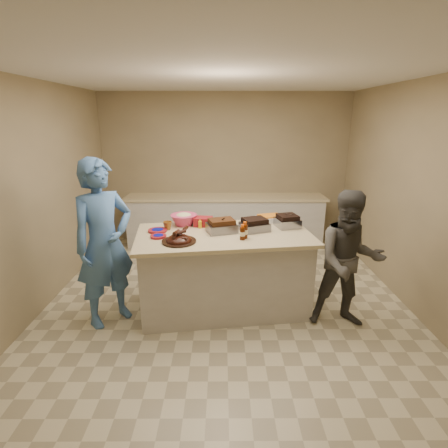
{
  "coord_description": "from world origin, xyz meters",
  "views": [
    {
      "loc": [
        -0.05,
        -3.97,
        2.26
      ],
      "look_at": [
        -0.03,
        -0.05,
        1.06
      ],
      "focal_mm": 28.0,
      "sensor_mm": 36.0,
      "label": 1
    }
  ],
  "objects_px": {
    "island": "(224,306)",
    "plastic_cup": "(168,229)",
    "guest_blue": "(113,319)",
    "coleslaw_bowl": "(184,225)",
    "mustard_bottle": "(200,228)",
    "bbq_bottle_b": "(245,238)",
    "guest_gray": "(342,323)",
    "bbq_bottle_a": "(242,240)",
    "roasting_pan": "(287,227)",
    "rib_platter": "(179,242)"
  },
  "relations": [
    {
      "from": "guest_blue",
      "to": "guest_gray",
      "type": "height_order",
      "value": "guest_gray"
    },
    {
      "from": "mustard_bottle",
      "to": "plastic_cup",
      "type": "bearing_deg",
      "value": -172.56
    },
    {
      "from": "rib_platter",
      "to": "roasting_pan",
      "type": "distance_m",
      "value": 1.39
    },
    {
      "from": "island",
      "to": "guest_gray",
      "type": "xyz_separation_m",
      "value": [
        1.36,
        -0.38,
        0.0
      ]
    },
    {
      "from": "plastic_cup",
      "to": "coleslaw_bowl",
      "type": "bearing_deg",
      "value": 46.64
    },
    {
      "from": "bbq_bottle_a",
      "to": "guest_gray",
      "type": "xyz_separation_m",
      "value": [
        1.15,
        -0.16,
        -0.96
      ]
    },
    {
      "from": "roasting_pan",
      "to": "coleslaw_bowl",
      "type": "height_order",
      "value": "coleslaw_bowl"
    },
    {
      "from": "island",
      "to": "bbq_bottle_b",
      "type": "height_order",
      "value": "bbq_bottle_b"
    },
    {
      "from": "rib_platter",
      "to": "guest_blue",
      "type": "distance_m",
      "value": 1.26
    },
    {
      "from": "coleslaw_bowl",
      "to": "plastic_cup",
      "type": "xyz_separation_m",
      "value": [
        -0.18,
        -0.19,
        0.0
      ]
    },
    {
      "from": "island",
      "to": "guest_gray",
      "type": "distance_m",
      "value": 1.41
    },
    {
      "from": "island",
      "to": "coleslaw_bowl",
      "type": "xyz_separation_m",
      "value": [
        -0.5,
        0.34,
        0.96
      ]
    },
    {
      "from": "roasting_pan",
      "to": "plastic_cup",
      "type": "relative_size",
      "value": 2.49
    },
    {
      "from": "island",
      "to": "roasting_pan",
      "type": "distance_m",
      "value": 1.26
    },
    {
      "from": "guest_blue",
      "to": "guest_gray",
      "type": "relative_size",
      "value": 1.21
    },
    {
      "from": "bbq_bottle_a",
      "to": "roasting_pan",
      "type": "bearing_deg",
      "value": 38.66
    },
    {
      "from": "coleslaw_bowl",
      "to": "bbq_bottle_b",
      "type": "xyz_separation_m",
      "value": [
        0.74,
        -0.51,
        0.0
      ]
    },
    {
      "from": "mustard_bottle",
      "to": "guest_gray",
      "type": "distance_m",
      "value": 1.99
    },
    {
      "from": "plastic_cup",
      "to": "mustard_bottle",
      "type": "bearing_deg",
      "value": 7.44
    },
    {
      "from": "bbq_bottle_a",
      "to": "bbq_bottle_b",
      "type": "xyz_separation_m",
      "value": [
        0.03,
        0.05,
        0.0
      ]
    },
    {
      "from": "bbq_bottle_a",
      "to": "island",
      "type": "bearing_deg",
      "value": 133.29
    },
    {
      "from": "guest_blue",
      "to": "guest_gray",
      "type": "bearing_deg",
      "value": -47.22
    },
    {
      "from": "roasting_pan",
      "to": "mustard_bottle",
      "type": "xyz_separation_m",
      "value": [
        -1.08,
        -0.04,
        0.0
      ]
    },
    {
      "from": "mustard_bottle",
      "to": "roasting_pan",
      "type": "bearing_deg",
      "value": 2.37
    },
    {
      "from": "island",
      "to": "plastic_cup",
      "type": "distance_m",
      "value": 1.19
    },
    {
      "from": "guest_gray",
      "to": "coleslaw_bowl",
      "type": "bearing_deg",
      "value": 162.71
    },
    {
      "from": "coleslaw_bowl",
      "to": "guest_blue",
      "type": "distance_m",
      "value": 1.4
    },
    {
      "from": "guest_gray",
      "to": "plastic_cup",
      "type": "bearing_deg",
      "value": 169.26
    },
    {
      "from": "coleslaw_bowl",
      "to": "bbq_bottle_a",
      "type": "distance_m",
      "value": 0.9
    },
    {
      "from": "plastic_cup",
      "to": "guest_gray",
      "type": "height_order",
      "value": "plastic_cup"
    },
    {
      "from": "island",
      "to": "rib_platter",
      "type": "bearing_deg",
      "value": -156.44
    },
    {
      "from": "guest_blue",
      "to": "coleslaw_bowl",
      "type": "bearing_deg",
      "value": -7.39
    },
    {
      "from": "guest_blue",
      "to": "island",
      "type": "bearing_deg",
      "value": -33.0
    },
    {
      "from": "island",
      "to": "coleslaw_bowl",
      "type": "bearing_deg",
      "value": 138.39
    },
    {
      "from": "bbq_bottle_b",
      "to": "guest_gray",
      "type": "distance_m",
      "value": 1.49
    },
    {
      "from": "rib_platter",
      "to": "mustard_bottle",
      "type": "xyz_separation_m",
      "value": [
        0.2,
        0.5,
        0.0
      ]
    },
    {
      "from": "island",
      "to": "roasting_pan",
      "type": "height_order",
      "value": "roasting_pan"
    },
    {
      "from": "bbq_bottle_b",
      "to": "guest_gray",
      "type": "relative_size",
      "value": 0.12
    },
    {
      "from": "coleslaw_bowl",
      "to": "guest_gray",
      "type": "bearing_deg",
      "value": -21.19
    },
    {
      "from": "bbq_bottle_a",
      "to": "guest_blue",
      "type": "relative_size",
      "value": 0.09
    },
    {
      "from": "plastic_cup",
      "to": "guest_gray",
      "type": "bearing_deg",
      "value": -14.63
    },
    {
      "from": "guest_blue",
      "to": "rib_platter",
      "type": "bearing_deg",
      "value": -46.06
    },
    {
      "from": "bbq_bottle_a",
      "to": "bbq_bottle_b",
      "type": "distance_m",
      "value": 0.06
    },
    {
      "from": "rib_platter",
      "to": "plastic_cup",
      "type": "bearing_deg",
      "value": 112.97
    },
    {
      "from": "island",
      "to": "guest_gray",
      "type": "bearing_deg",
      "value": -23.01
    },
    {
      "from": "roasting_pan",
      "to": "bbq_bottle_a",
      "type": "height_order",
      "value": "bbq_bottle_a"
    },
    {
      "from": "roasting_pan",
      "to": "mustard_bottle",
      "type": "distance_m",
      "value": 1.08
    },
    {
      "from": "bbq_bottle_b",
      "to": "guest_gray",
      "type": "xyz_separation_m",
      "value": [
        1.12,
        -0.21,
        -0.96
      ]
    },
    {
      "from": "rib_platter",
      "to": "roasting_pan",
      "type": "height_order",
      "value": "rib_platter"
    },
    {
      "from": "bbq_bottle_a",
      "to": "guest_blue",
      "type": "distance_m",
      "value": 1.79
    }
  ]
}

